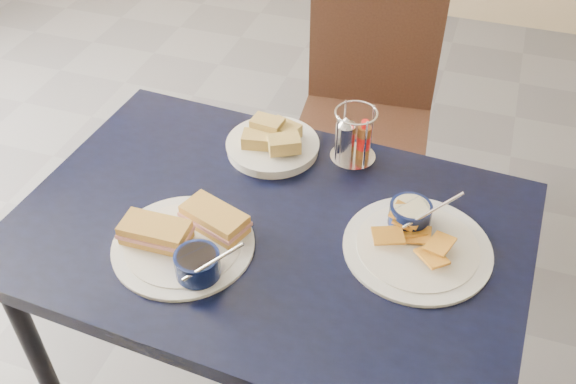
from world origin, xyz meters
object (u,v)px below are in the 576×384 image
(dining_table, at_px, (270,249))
(condiment_caddy, at_px, (352,138))
(bread_basket, at_px, (273,143))
(plantain_plate, at_px, (415,236))
(chair_far, at_px, (369,101))
(sandwich_plate, at_px, (187,239))

(dining_table, bearing_deg, condiment_caddy, 69.21)
(dining_table, xyz_separation_m, bread_basket, (-0.08, 0.25, 0.10))
(plantain_plate, height_order, bread_basket, plantain_plate)
(chair_far, height_order, condiment_caddy, chair_far)
(sandwich_plate, xyz_separation_m, condiment_caddy, (0.25, 0.40, 0.03))
(condiment_caddy, bearing_deg, chair_far, 96.98)
(dining_table, distance_m, sandwich_plate, 0.20)
(dining_table, bearing_deg, bread_basket, 107.56)
(plantain_plate, relative_size, condiment_caddy, 2.26)
(chair_far, distance_m, condiment_caddy, 0.66)
(bread_basket, xyz_separation_m, condiment_caddy, (0.19, 0.04, 0.03))
(dining_table, xyz_separation_m, sandwich_plate, (-0.14, -0.12, 0.10))
(sandwich_plate, distance_m, plantain_plate, 0.47)
(plantain_plate, bearing_deg, bread_basket, 152.39)
(sandwich_plate, bearing_deg, plantain_plate, 20.41)
(dining_table, distance_m, bread_basket, 0.28)
(chair_far, height_order, sandwich_plate, chair_far)
(plantain_plate, distance_m, bread_basket, 0.43)
(dining_table, xyz_separation_m, condiment_caddy, (0.11, 0.29, 0.13))
(dining_table, relative_size, plantain_plate, 3.68)
(sandwich_plate, height_order, plantain_plate, same)
(sandwich_plate, relative_size, plantain_plate, 1.02)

